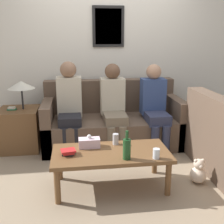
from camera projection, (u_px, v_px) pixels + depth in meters
name	position (u px, v px, depth m)	size (l,w,h in m)	color
ground_plane	(118.00, 157.00, 3.75)	(16.00, 16.00, 0.00)	gray
wall_back	(108.00, 53.00, 4.37)	(9.00, 0.08, 2.60)	silver
couch_main	(112.00, 123.00, 4.19)	(1.99, 0.91, 0.92)	brown
coffee_table	(111.00, 156.00, 2.95)	(1.23, 0.60, 0.41)	brown
side_table_with_lamp	(20.00, 126.00, 3.96)	(0.54, 0.54, 0.98)	brown
wine_bottle	(127.00, 148.00, 2.74)	(0.08, 0.08, 0.29)	#19421E
drinking_glass	(156.00, 154.00, 2.77)	(0.07, 0.07, 0.10)	silver
book_stack	(68.00, 152.00, 2.86)	(0.16, 0.14, 0.05)	black
soda_can	(116.00, 139.00, 3.12)	(0.07, 0.07, 0.12)	#BCBCC1
tissue_box	(89.00, 143.00, 3.04)	(0.23, 0.12, 0.15)	silver
person_left	(69.00, 103.00, 3.87)	(0.34, 0.58, 1.23)	black
person_middle	(113.00, 104.00, 3.96)	(0.34, 0.64, 1.19)	#756651
person_right	(155.00, 104.00, 3.98)	(0.34, 0.61, 1.18)	#2D334C
teddy_bear	(198.00, 172.00, 3.10)	(0.18, 0.18, 0.28)	beige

